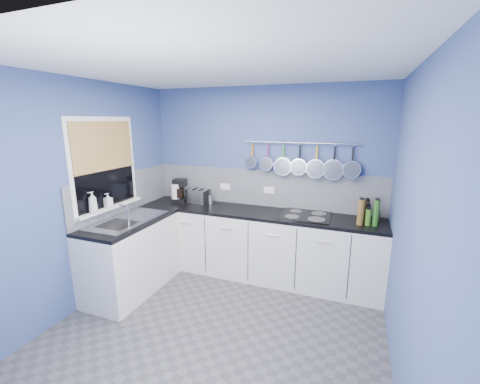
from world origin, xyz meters
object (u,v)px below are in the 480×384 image
Objects in this scene: soap_bottle_a at (93,202)px; hob at (306,215)px; paper_towel at (176,193)px; toaster at (198,196)px; soap_bottle_b at (108,200)px; coffee_maker at (179,191)px; canister at (210,199)px.

soap_bottle_a reaches higher than hob.
toaster is at bearing 18.87° from paper_towel.
paper_towel is 0.33m from toaster.
coffee_maker is (0.35, 1.00, -0.07)m from soap_bottle_b.
paper_towel is 0.07m from coffee_maker.
paper_towel is at bearing 71.36° from soap_bottle_b.
paper_towel reaches higher than toaster.
hob is at bearing 7.29° from toaster.
canister is (0.45, 0.08, -0.11)m from coffee_maker.
coffee_maker is at bearing 179.13° from hob.
canister is at bearing 53.29° from soap_bottle_b.
soap_bottle_b is 0.57× the size of toaster.
soap_bottle_b is 1.45× the size of canister.
paper_towel is at bearing -164.69° from canister.
coffee_maker reaches higher than paper_towel.
hob is (1.37, -0.11, -0.05)m from canister.
coffee_maker reaches higher than soap_bottle_b.
paper_towel is 0.91× the size of toaster.
toaster is at bearing -171.06° from canister.
toaster is at bearing 177.00° from hob.
coffee_maker is at bearing 70.54° from soap_bottle_b.
soap_bottle_a is 0.40× the size of hob.
toaster is (0.27, 0.05, -0.07)m from coffee_maker.
toaster is at bearing 59.23° from soap_bottle_b.
coffee_maker is 0.29m from toaster.
coffee_maker reaches higher than toaster.
coffee_maker is at bearing 57.10° from paper_towel.
soap_bottle_a is 0.88× the size of paper_towel.
paper_towel is (0.32, 0.95, -0.10)m from soap_bottle_b.
canister is (0.81, 1.31, -0.21)m from soap_bottle_a.
toaster reaches higher than canister.
canister is at bearing 58.31° from soap_bottle_a.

